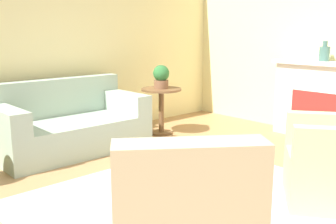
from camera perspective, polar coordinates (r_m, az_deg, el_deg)
The scene contains 9 objects.
ground_plane at distance 3.62m, azimuth 4.21°, elevation -13.37°, with size 16.00×16.00×0.00m, color #AD7F51.
wall_back at distance 5.71m, azimuth -17.73°, elevation 9.84°, with size 9.74×0.12×2.80m.
rug at distance 3.62m, azimuth 4.21°, elevation -13.30°, with size 2.84×2.59×0.01m.
couch at distance 5.26m, azimuth -14.20°, elevation -1.95°, with size 1.90×0.99×0.91m.
ottoman_table at distance 3.54m, azimuth 5.18°, elevation -9.10°, with size 0.71×0.71×0.42m.
side_table at distance 5.87m, azimuth -0.98°, elevation 1.37°, with size 0.60×0.60×0.69m.
fireplace at distance 6.04m, azimuth 21.36°, elevation 1.86°, with size 0.44×1.41×1.11m.
vase_mantel_near at distance 5.96m, azimuth 21.75°, elevation 7.93°, with size 0.14×0.14×0.28m.
potted_plant_on_side_table at distance 5.81m, azimuth -1.00°, elevation 5.19°, with size 0.24×0.24×0.35m.
Camera 1 is at (-2.39, -2.25, 1.54)m, focal length 42.00 mm.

